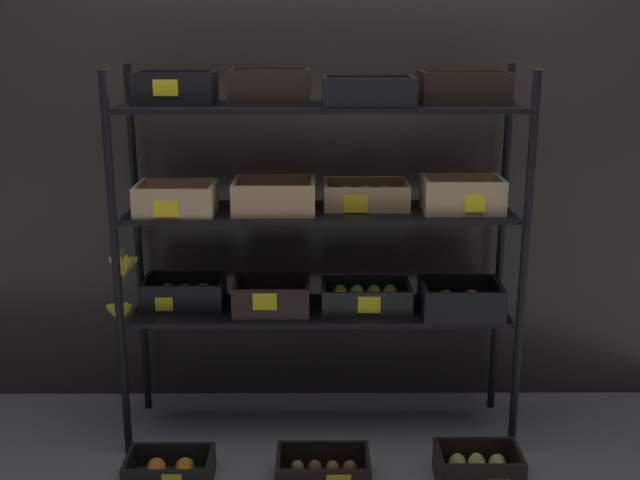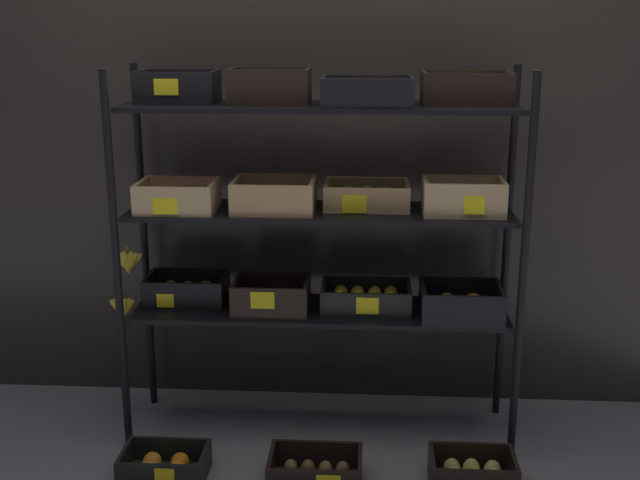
% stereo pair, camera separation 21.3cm
% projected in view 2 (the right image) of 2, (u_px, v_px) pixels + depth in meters
% --- Properties ---
extents(ground_plane, '(10.00, 10.00, 0.00)m').
position_uv_depth(ground_plane, '(320.00, 428.00, 3.51)').
color(ground_plane, gray).
extents(storefront_wall, '(3.99, 0.12, 2.37)m').
position_uv_depth(storefront_wall, '(326.00, 148.00, 3.58)').
color(storefront_wall, '#2D2823').
rests_on(storefront_wall, ground_plane).
extents(display_rack, '(1.72, 0.43, 1.56)m').
position_uv_depth(display_rack, '(322.00, 210.00, 3.24)').
color(display_rack, black).
rests_on(display_rack, ground_plane).
extents(crate_ground_orange, '(0.33, 0.22, 0.11)m').
position_uv_depth(crate_ground_orange, '(165.00, 466.00, 3.13)').
color(crate_ground_orange, black).
rests_on(crate_ground_orange, ground_plane).
extents(crate_ground_kiwi, '(0.36, 0.24, 0.12)m').
position_uv_depth(crate_ground_kiwi, '(316.00, 473.00, 3.07)').
color(crate_ground_kiwi, black).
rests_on(crate_ground_kiwi, ground_plane).
extents(crate_ground_pear, '(0.33, 0.22, 0.14)m').
position_uv_depth(crate_ground_pear, '(473.00, 475.00, 3.05)').
color(crate_ground_pear, black).
rests_on(crate_ground_pear, ground_plane).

